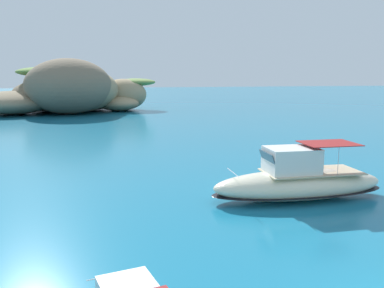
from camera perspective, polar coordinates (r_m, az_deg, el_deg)
name	(u,v)px	position (r m, az deg, el deg)	size (l,w,h in m)	color
islet_large	(66,91)	(80.93, -17.10, 7.07)	(30.56, 29.09, 9.73)	#9E8966
islet_small	(122,96)	(82.32, -9.68, 6.61)	(13.18, 15.02, 6.10)	#9E8966
motorboat_cream	(298,182)	(24.37, 14.48, -5.11)	(10.33, 3.19, 3.22)	beige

